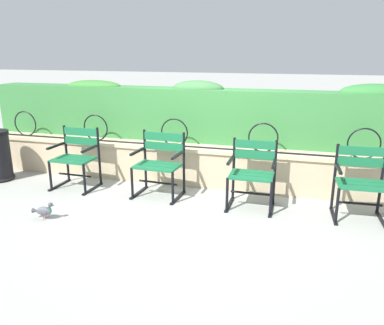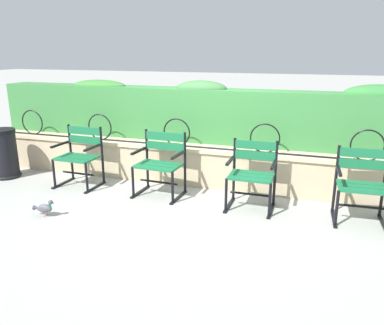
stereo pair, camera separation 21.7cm
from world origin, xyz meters
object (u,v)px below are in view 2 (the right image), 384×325
at_px(park_chair_rightmost, 362,183).
at_px(pigeon_far_side, 44,208).
at_px(park_chair_leftmost, 80,155).
at_px(park_chair_centre_right, 252,173).
at_px(trash_bin, 4,155).
at_px(park_chair_centre_left, 161,162).

distance_m(park_chair_rightmost, pigeon_far_side, 3.83).
relative_size(park_chair_rightmost, pigeon_far_side, 2.98).
distance_m(park_chair_leftmost, park_chair_centre_right, 2.59).
bearing_deg(trash_bin, park_chair_centre_right, 0.26).
relative_size(park_chair_leftmost, pigeon_far_side, 3.04).
bearing_deg(trash_bin, pigeon_far_side, -34.21).
height_order(park_chair_leftmost, park_chair_centre_right, park_chair_leftmost).
distance_m(park_chair_centre_right, park_chair_rightmost, 1.29).
bearing_deg(pigeon_far_side, park_chair_centre_left, 48.02).
bearing_deg(park_chair_rightmost, park_chair_centre_left, 178.66).
bearing_deg(park_chair_centre_left, park_chair_leftmost, -179.25).
xyz_separation_m(park_chair_centre_right, trash_bin, (-3.96, -0.02, -0.09)).
bearing_deg(trash_bin, park_chair_leftmost, 2.71).
distance_m(park_chair_centre_left, park_chair_rightmost, 2.59).
bearing_deg(park_chair_rightmost, trash_bin, -179.77).
bearing_deg(park_chair_leftmost, trash_bin, -177.29).
bearing_deg(park_chair_rightmost, park_chair_leftmost, 179.36).
bearing_deg(park_chair_centre_right, trash_bin, -179.74).
height_order(park_chair_centre_right, pigeon_far_side, park_chair_centre_right).
bearing_deg(park_chair_centre_right, park_chair_centre_left, 177.18).
bearing_deg(park_chair_centre_right, park_chair_rightmost, 0.15).
distance_m(park_chair_centre_right, trash_bin, 3.96).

